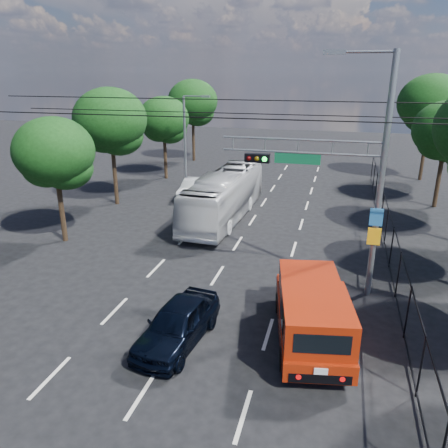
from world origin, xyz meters
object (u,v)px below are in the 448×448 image
(signal_mast, at_px, (349,168))
(navy_hatchback, at_px, (178,324))
(white_van, at_px, (194,188))
(red_pickup, at_px, (311,311))
(white_bus, at_px, (224,196))

(signal_mast, xyz_separation_m, navy_hatchback, (-5.18, -5.26, -4.52))
(signal_mast, bearing_deg, white_van, 131.22)
(signal_mast, distance_m, white_van, 16.50)
(red_pickup, xyz_separation_m, white_bus, (-6.23, 11.96, 0.30))
(white_bus, relative_size, white_van, 2.52)
(signal_mast, height_order, white_bus, signal_mast)
(red_pickup, relative_size, navy_hatchback, 1.43)
(navy_hatchback, distance_m, white_van, 17.97)
(signal_mast, xyz_separation_m, white_bus, (-7.08, 7.93, -3.79))
(navy_hatchback, height_order, white_bus, white_bus)
(navy_hatchback, relative_size, white_van, 1.03)
(white_bus, bearing_deg, red_pickup, -60.22)
(white_van, bearing_deg, navy_hatchback, -75.06)
(red_pickup, distance_m, navy_hatchback, 4.52)
(red_pickup, xyz_separation_m, white_van, (-9.59, 15.95, -0.47))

